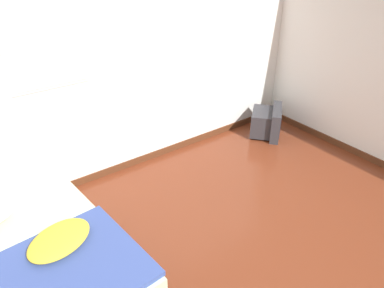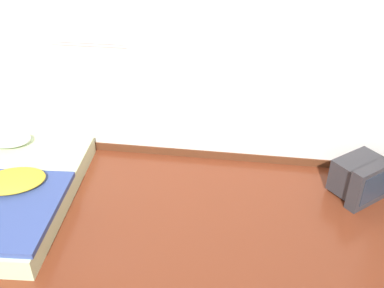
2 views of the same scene
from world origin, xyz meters
TOP-DOWN VIEW (x-y plane):
  - wall_back at (-0.01, 2.87)m, footprint 8.06×0.08m
  - mattress_bed at (-1.21, 1.77)m, footprint 1.49×1.99m
  - crt_tv at (2.27, 2.40)m, footprint 0.68×0.66m

SIDE VIEW (x-z plane):
  - mattress_bed at x=-1.21m, z-range -0.04..0.30m
  - crt_tv at x=2.27m, z-range -0.01..0.42m
  - wall_back at x=-0.01m, z-range -0.01..2.59m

